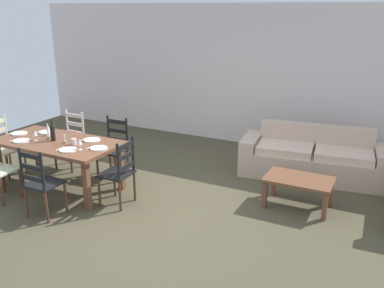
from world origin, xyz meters
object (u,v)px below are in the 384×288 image
dining_chair_far_right (114,148)px  coffee_cup_primary (74,142)px  dining_chair_near_right (41,183)px  wine_glass_near_left (35,133)px  wine_glass_far_left (48,128)px  coffee_table (299,183)px  couch (313,159)px  dining_chair_head_west (4,147)px  wine_bottle (53,133)px  dining_table (57,147)px  wine_glass_near_right (80,142)px  dining_chair_head_east (119,172)px  dining_chair_far_left (71,140)px

dining_chair_far_right → coffee_cup_primary: 0.85m
dining_chair_near_right → wine_glass_near_left: dining_chair_near_right is taller
wine_glass_near_left → wine_glass_far_left: 0.28m
coffee_table → wine_glass_near_left: bearing=-162.7°
couch → dining_chair_head_west: bearing=-153.3°
coffee_table → wine_bottle: bearing=-163.4°
dining_chair_far_right → coffee_table: size_ratio=1.07×
dining_table → wine_bottle: (-0.06, -0.01, 0.20)m
dining_chair_head_west → wine_glass_near_left: 0.94m
wine_glass_near_right → coffee_cup_primary: wine_glass_near_right is taller
dining_chair_head_west → wine_glass_near_right: bearing=-4.6°
dining_chair_head_west → couch: size_ratio=0.41×
dining_chair_head_east → wine_bottle: wine_bottle is taller
dining_chair_far_left → dining_chair_head_east: same height
wine_glass_near_right → coffee_cup_primary: size_ratio=1.79×
dining_chair_far_left → couch: dining_chair_far_left is taller
coffee_cup_primary → dining_chair_near_right: bearing=-82.2°
dining_chair_far_right → coffee_cup_primary: bearing=-96.9°
wine_glass_near_left → wine_glass_far_left: same height
dining_table → dining_chair_far_right: 0.91m
dining_chair_head_west → wine_glass_near_right: size_ratio=5.96×
dining_chair_head_west → wine_glass_near_right: 1.77m
dining_table → dining_chair_far_left: (-0.45, 0.76, -0.19)m
wine_glass_near_left → wine_glass_far_left: size_ratio=1.00×
dining_chair_head_west → wine_glass_far_left: size_ratio=5.96×
couch → coffee_table: couch is taller
dining_chair_far_right → dining_chair_far_left: bearing=-179.4°
dining_table → dining_chair_head_east: (1.14, -0.04, -0.19)m
dining_table → couch: 4.00m
wine_glass_far_left → coffee_table: size_ratio=0.18×
dining_chair_head_east → coffee_cup_primary: 0.86m
couch → wine_glass_near_left: bearing=-146.9°
wine_glass_far_left → dining_table: bearing=-26.4°
dining_chair_head_east → dining_chair_far_right: bearing=131.0°
dining_chair_head_east → wine_glass_far_left: bearing=172.5°
dining_table → wine_glass_near_right: wine_glass_near_right is taller
wine_glass_near_left → dining_chair_near_right: bearing=-41.6°
dining_chair_far_right → coffee_table: dining_chair_far_right is taller
dining_chair_near_right → wine_glass_far_left: size_ratio=5.96×
dining_chair_far_right → coffee_cup_primary: dining_chair_far_right is taller
dining_chair_far_left → wine_glass_near_left: size_ratio=5.96×
dining_table → coffee_table: dining_table is taller
dining_table → coffee_cup_primary: 0.37m
dining_chair_far_left → wine_glass_far_left: 0.73m
dining_chair_head_east → coffee_table: (2.22, 1.05, -0.12)m
dining_chair_far_right → dining_chair_head_west: (-1.58, -0.79, 0.00)m
dining_chair_far_left → dining_chair_far_right: size_ratio=1.00×
wine_bottle → coffee_cup_primary: 0.41m
dining_chair_head_west → coffee_cup_primary: dining_chair_head_west is taller
wine_glass_far_left → wine_glass_near_right: bearing=-19.1°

